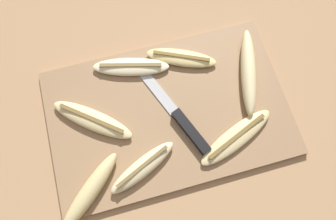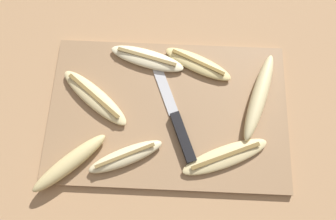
{
  "view_description": "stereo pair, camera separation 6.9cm",
  "coord_description": "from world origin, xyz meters",
  "px_view_note": "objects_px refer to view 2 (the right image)",
  "views": [
    {
      "loc": [
        -0.06,
        -0.21,
        0.67
      ],
      "look_at": [
        0.0,
        0.0,
        0.02
      ],
      "focal_mm": 35.0,
      "sensor_mm": 36.0,
      "label": 1
    },
    {
      "loc": [
        0.01,
        -0.22,
        0.67
      ],
      "look_at": [
        0.0,
        0.0,
        0.02
      ],
      "focal_mm": 35.0,
      "sensor_mm": 36.0,
      "label": 2
    }
  ],
  "objects_px": {
    "banana_soft_right": "(259,96)",
    "banana_cream_curved": "(126,157)",
    "banana_golden_short": "(198,64)",
    "banana_mellow_near": "(225,157)",
    "banana_bright_far": "(147,59)",
    "knife": "(180,129)",
    "banana_ripe_center": "(95,97)",
    "banana_spotted_left": "(70,163)"
  },
  "relations": [
    {
      "from": "knife",
      "to": "banana_bright_far",
      "type": "height_order",
      "value": "banana_bright_far"
    },
    {
      "from": "banana_mellow_near",
      "to": "banana_cream_curved",
      "type": "xyz_separation_m",
      "value": [
        -0.2,
        -0.01,
        0.0
      ]
    },
    {
      "from": "banana_golden_short",
      "to": "banana_mellow_near",
      "type": "distance_m",
      "value": 0.21
    },
    {
      "from": "banana_bright_far",
      "to": "banana_cream_curved",
      "type": "bearing_deg",
      "value": -97.39
    },
    {
      "from": "banana_soft_right",
      "to": "banana_bright_far",
      "type": "relative_size",
      "value": 1.18
    },
    {
      "from": "banana_spotted_left",
      "to": "banana_cream_curved",
      "type": "bearing_deg",
      "value": 9.26
    },
    {
      "from": "banana_soft_right",
      "to": "banana_bright_far",
      "type": "bearing_deg",
      "value": 161.04
    },
    {
      "from": "banana_golden_short",
      "to": "banana_spotted_left",
      "type": "distance_m",
      "value": 0.34
    },
    {
      "from": "banana_soft_right",
      "to": "banana_mellow_near",
      "type": "distance_m",
      "value": 0.15
    },
    {
      "from": "banana_soft_right",
      "to": "banana_bright_far",
      "type": "height_order",
      "value": "banana_soft_right"
    },
    {
      "from": "banana_spotted_left",
      "to": "banana_bright_far",
      "type": "bearing_deg",
      "value": 60.12
    },
    {
      "from": "banana_spotted_left",
      "to": "banana_cream_curved",
      "type": "xyz_separation_m",
      "value": [
        0.11,
        0.02,
        -0.0
      ]
    },
    {
      "from": "banana_ripe_center",
      "to": "banana_cream_curved",
      "type": "bearing_deg",
      "value": -58.16
    },
    {
      "from": "knife",
      "to": "banana_spotted_left",
      "type": "height_order",
      "value": "banana_spotted_left"
    },
    {
      "from": "knife",
      "to": "banana_ripe_center",
      "type": "bearing_deg",
      "value": 140.48
    },
    {
      "from": "banana_soft_right",
      "to": "banana_golden_short",
      "type": "height_order",
      "value": "banana_soft_right"
    },
    {
      "from": "banana_ripe_center",
      "to": "banana_mellow_near",
      "type": "xyz_separation_m",
      "value": [
        0.28,
        -0.12,
        -0.0
      ]
    },
    {
      "from": "knife",
      "to": "banana_spotted_left",
      "type": "relative_size",
      "value": 1.48
    },
    {
      "from": "knife",
      "to": "banana_cream_curved",
      "type": "relative_size",
      "value": 1.43
    },
    {
      "from": "banana_ripe_center",
      "to": "banana_bright_far",
      "type": "bearing_deg",
      "value": 42.69
    },
    {
      "from": "banana_cream_curved",
      "to": "banana_soft_right",
      "type": "bearing_deg",
      "value": 27.04
    },
    {
      "from": "banana_mellow_near",
      "to": "banana_cream_curved",
      "type": "bearing_deg",
      "value": -177.44
    },
    {
      "from": "banana_golden_short",
      "to": "banana_bright_far",
      "type": "bearing_deg",
      "value": 175.85
    },
    {
      "from": "banana_cream_curved",
      "to": "banana_ripe_center",
      "type": "bearing_deg",
      "value": 121.84
    },
    {
      "from": "banana_soft_right",
      "to": "banana_cream_curved",
      "type": "xyz_separation_m",
      "value": [
        -0.27,
        -0.14,
        -0.01
      ]
    },
    {
      "from": "banana_ripe_center",
      "to": "banana_bright_far",
      "type": "xyz_separation_m",
      "value": [
        0.11,
        0.1,
        -0.0
      ]
    },
    {
      "from": "banana_soft_right",
      "to": "banana_cream_curved",
      "type": "distance_m",
      "value": 0.3
    },
    {
      "from": "banana_cream_curved",
      "to": "banana_bright_far",
      "type": "bearing_deg",
      "value": 82.61
    },
    {
      "from": "banana_mellow_near",
      "to": "banana_cream_curved",
      "type": "distance_m",
      "value": 0.2
    },
    {
      "from": "banana_soft_right",
      "to": "banana_ripe_center",
      "type": "height_order",
      "value": "banana_soft_right"
    },
    {
      "from": "banana_soft_right",
      "to": "banana_spotted_left",
      "type": "xyz_separation_m",
      "value": [
        -0.38,
        -0.16,
        -0.0
      ]
    },
    {
      "from": "banana_ripe_center",
      "to": "banana_spotted_left",
      "type": "bearing_deg",
      "value": -102.63
    },
    {
      "from": "knife",
      "to": "banana_spotted_left",
      "type": "xyz_separation_m",
      "value": [
        -0.21,
        -0.08,
        0.01
      ]
    },
    {
      "from": "banana_ripe_center",
      "to": "banana_spotted_left",
      "type": "relative_size",
      "value": 1.13
    },
    {
      "from": "banana_spotted_left",
      "to": "banana_golden_short",
      "type": "bearing_deg",
      "value": 42.65
    },
    {
      "from": "banana_soft_right",
      "to": "banana_golden_short",
      "type": "distance_m",
      "value": 0.15
    },
    {
      "from": "banana_ripe_center",
      "to": "banana_golden_short",
      "type": "relative_size",
      "value": 1.05
    },
    {
      "from": "knife",
      "to": "banana_mellow_near",
      "type": "distance_m",
      "value": 0.11
    },
    {
      "from": "banana_golden_short",
      "to": "banana_bright_far",
      "type": "height_order",
      "value": "same"
    },
    {
      "from": "banana_mellow_near",
      "to": "banana_spotted_left",
      "type": "height_order",
      "value": "banana_spotted_left"
    },
    {
      "from": "banana_ripe_center",
      "to": "banana_spotted_left",
      "type": "height_order",
      "value": "banana_spotted_left"
    },
    {
      "from": "banana_golden_short",
      "to": "banana_cream_curved",
      "type": "relative_size",
      "value": 1.03
    }
  ]
}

